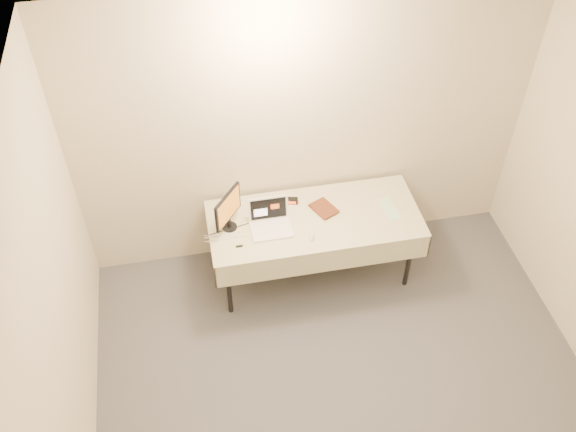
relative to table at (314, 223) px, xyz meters
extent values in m
cube|color=beige|center=(0.00, 0.45, 0.67)|extent=(4.00, 0.10, 2.70)
cylinder|color=black|center=(-0.82, -0.30, -0.33)|extent=(0.04, 0.04, 0.69)
cylinder|color=black|center=(0.82, -0.30, -0.33)|extent=(0.04, 0.04, 0.69)
cylinder|color=black|center=(-0.82, 0.29, -0.33)|extent=(0.04, 0.04, 0.69)
cylinder|color=black|center=(0.82, 0.29, -0.33)|extent=(0.04, 0.04, 0.69)
cube|color=gray|center=(0.00, 0.00, 0.03)|extent=(1.80, 0.75, 0.04)
cube|color=beige|center=(0.00, 0.00, 0.06)|extent=(1.86, 0.81, 0.01)
cube|color=beige|center=(0.00, -0.40, -0.07)|extent=(1.86, 0.01, 0.25)
cube|color=beige|center=(0.00, 0.40, -0.07)|extent=(1.86, 0.01, 0.25)
cube|color=beige|center=(-0.93, 0.00, -0.07)|extent=(0.01, 0.81, 0.25)
cube|color=beige|center=(0.93, 0.00, -0.07)|extent=(0.01, 0.81, 0.25)
cube|color=white|center=(-0.40, -0.08, 0.07)|extent=(0.35, 0.24, 0.02)
cube|color=white|center=(-0.40, 0.06, 0.19)|extent=(0.35, 0.05, 0.23)
cube|color=black|center=(-0.40, 0.06, 0.19)|extent=(0.31, 0.03, 0.19)
cylinder|color=black|center=(-0.74, 0.03, 0.07)|extent=(0.18, 0.18, 0.01)
cube|color=black|center=(-0.74, 0.03, 0.12)|extent=(0.03, 0.03, 0.09)
cube|color=black|center=(-0.74, 0.03, 0.30)|extent=(0.25, 0.31, 0.28)
cube|color=orange|center=(-0.74, 0.03, 0.30)|extent=(0.21, 0.27, 0.24)
imported|color=brown|center=(0.02, 0.05, 0.18)|extent=(0.17, 0.10, 0.23)
cube|color=black|center=(-0.16, 0.23, 0.09)|extent=(0.13, 0.07, 0.05)
cube|color=#FF350C|center=(-0.17, 0.21, 0.09)|extent=(0.08, 0.02, 0.02)
ellipsoid|color=#BBBBBD|center=(-0.08, -0.23, 0.07)|extent=(0.07, 0.10, 0.02)
cube|color=#ADDAAE|center=(0.67, -0.01, 0.06)|extent=(0.14, 0.29, 0.00)
cube|color=black|center=(-0.69, -0.21, 0.07)|extent=(0.06, 0.02, 0.01)
camera|label=1|loc=(-0.99, -3.85, 4.00)|focal=40.00mm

